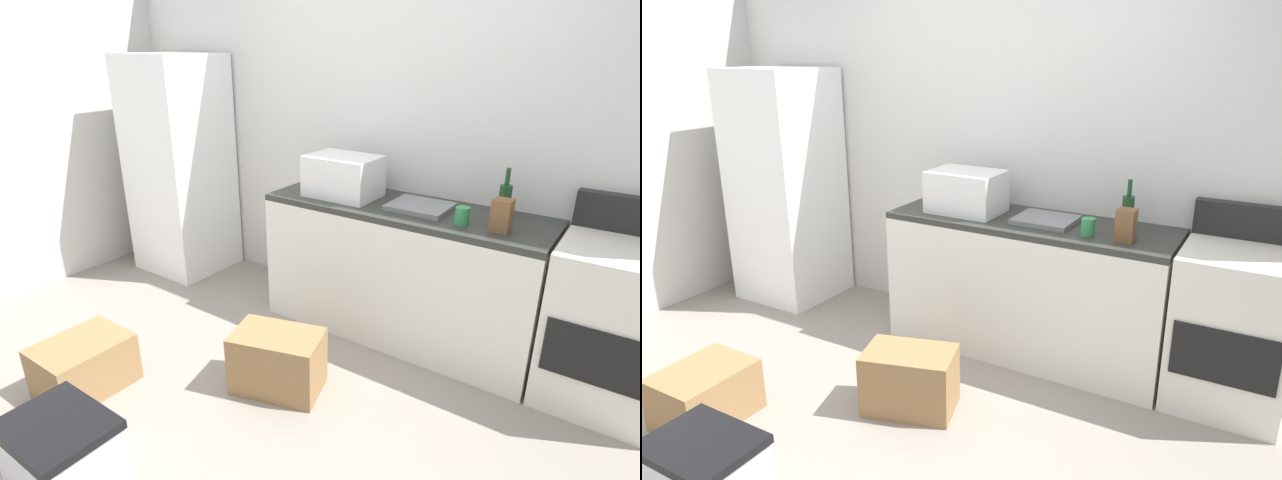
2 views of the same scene
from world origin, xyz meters
TOP-DOWN VIEW (x-y plane):
  - ground_plane at (0.00, 0.00)m, footprint 6.00×6.00m
  - wall_back at (0.00, 1.55)m, footprint 5.00×0.10m
  - kitchen_counter at (0.30, 1.20)m, footprint 1.80×0.60m
  - refrigerator at (-1.75, 1.15)m, footprint 0.68×0.66m
  - stove_oven at (1.52, 1.21)m, footprint 0.60×0.61m
  - microwave at (-0.15, 1.18)m, footprint 0.46×0.34m
  - sink_basin at (0.40, 1.21)m, footprint 0.36×0.32m
  - wine_bottle at (0.87, 1.31)m, footprint 0.07×0.07m
  - coffee_mug at (0.71, 1.08)m, footprint 0.08×0.08m
  - knife_block at (0.92, 1.09)m, footprint 0.10×0.10m
  - cardboard_box_large at (0.02, 0.25)m, footprint 0.56×0.44m
  - cardboard_box_medium at (-0.89, -0.38)m, footprint 0.38×0.48m
  - storage_bin at (-0.28, -0.84)m, footprint 0.46×0.36m

SIDE VIEW (x-z plane):
  - ground_plane at x=0.00m, z-range 0.00..0.00m
  - cardboard_box_medium at x=-0.89m, z-range 0.00..0.30m
  - cardboard_box_large at x=0.02m, z-range 0.00..0.35m
  - storage_bin at x=-0.28m, z-range 0.00..0.38m
  - kitchen_counter at x=0.30m, z-range 0.00..0.90m
  - stove_oven at x=1.52m, z-range -0.08..1.02m
  - refrigerator at x=-1.75m, z-range 0.00..1.79m
  - sink_basin at x=0.40m, z-range 0.90..0.93m
  - coffee_mug at x=0.71m, z-range 0.90..1.00m
  - knife_block at x=0.92m, z-range 0.90..1.08m
  - wine_bottle at x=0.87m, z-range 0.86..1.16m
  - microwave at x=-0.15m, z-range 0.90..1.17m
  - wall_back at x=0.00m, z-range 0.00..2.60m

